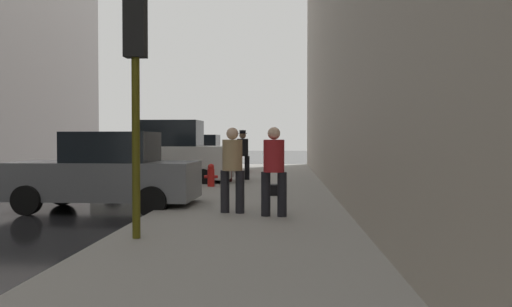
# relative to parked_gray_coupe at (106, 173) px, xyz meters

# --- Properties ---
(sidewalk) EXTENTS (4.00, 40.00, 0.15)m
(sidewalk) POSITION_rel_parked_gray_coupe_xyz_m (3.35, -0.33, -0.77)
(sidewalk) COLOR gray
(sidewalk) RESTS_ON ground_plane
(parked_gray_coupe) EXTENTS (4.26, 2.17, 1.79)m
(parked_gray_coupe) POSITION_rel_parked_gray_coupe_xyz_m (0.00, 0.00, 0.00)
(parked_gray_coupe) COLOR slate
(parked_gray_coupe) RESTS_ON ground_plane
(parked_white_van) EXTENTS (4.64, 2.15, 2.25)m
(parked_white_van) POSITION_rel_parked_gray_coupe_xyz_m (-0.00, 6.61, 0.18)
(parked_white_van) COLOR silver
(parked_white_van) RESTS_ON ground_plane
(parked_red_hatchback) EXTENTS (4.23, 2.12, 1.79)m
(parked_red_hatchback) POSITION_rel_parked_gray_coupe_xyz_m (0.00, 12.65, 0.00)
(parked_red_hatchback) COLOR #B2191E
(parked_red_hatchback) RESTS_ON ground_plane
(fire_hydrant) EXTENTS (0.42, 0.22, 0.70)m
(fire_hydrant) POSITION_rel_parked_gray_coupe_xyz_m (1.80, 4.72, -0.35)
(fire_hydrant) COLOR red
(fire_hydrant) RESTS_ON sidewalk
(traffic_light) EXTENTS (0.32, 0.32, 3.60)m
(traffic_light) POSITION_rel_parked_gray_coupe_xyz_m (1.85, -4.35, 1.91)
(traffic_light) COLOR #514C0F
(traffic_light) RESTS_ON sidewalk
(pedestrian_with_fedora) EXTENTS (0.53, 0.49, 1.78)m
(pedestrian_with_fedora) POSITION_rel_parked_gray_coupe_xyz_m (2.57, 7.58, 0.29)
(pedestrian_with_fedora) COLOR black
(pedestrian_with_fedora) RESTS_ON sidewalk
(pedestrian_in_tan_coat) EXTENTS (0.53, 0.49, 1.71)m
(pedestrian_in_tan_coat) POSITION_rel_parked_gray_coupe_xyz_m (3.03, -1.41, 0.26)
(pedestrian_in_tan_coat) COLOR black
(pedestrian_in_tan_coat) RESTS_ON sidewalk
(pedestrian_in_red_jacket) EXTENTS (0.53, 0.47, 1.71)m
(pedestrian_in_red_jacket) POSITION_rel_parked_gray_coupe_xyz_m (3.87, -1.88, 0.26)
(pedestrian_in_red_jacket) COLOR black
(pedestrian_in_red_jacket) RESTS_ON sidewalk
(rolling_suitcase) EXTENTS (0.39, 0.58, 1.04)m
(rolling_suitcase) POSITION_rel_parked_gray_coupe_xyz_m (2.07, 6.87, -0.36)
(rolling_suitcase) COLOR #591414
(rolling_suitcase) RESTS_ON sidewalk
(duffel_bag) EXTENTS (0.32, 0.44, 0.28)m
(duffel_bag) POSITION_rel_parked_gray_coupe_xyz_m (3.82, 2.18, -0.56)
(duffel_bag) COLOR black
(duffel_bag) RESTS_ON sidewalk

